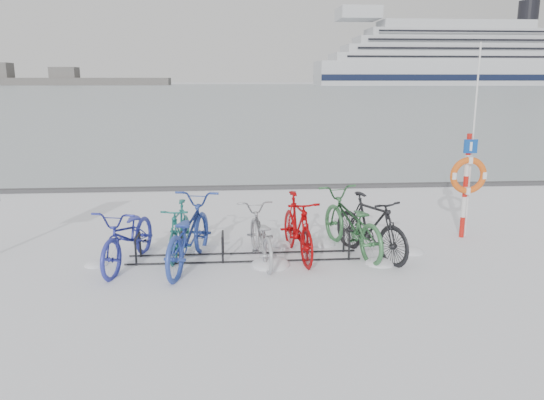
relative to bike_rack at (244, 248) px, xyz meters
The scene contains 14 objects.
ground 0.18m from the bike_rack, ahead, with size 900.00×900.00×0.00m, color white.
ice_sheet 155.00m from the bike_rack, 90.00° to the left, with size 400.00×298.00×0.02m, color #A5B2BB.
quay_edge 5.90m from the bike_rack, 90.00° to the left, with size 400.00×0.25×0.10m, color #3F3F42.
bike_rack is the anchor object (origin of this frame).
lifebuoy_station 4.53m from the bike_rack, 11.61° to the left, with size 0.71×0.22×3.70m.
cruise_ferry 255.40m from the bike_rack, 66.84° to the left, with size 124.63×23.53×40.95m.
bike_0 1.95m from the bike_rack, behind, with size 0.70×2.02×1.06m, color #2A309B.
bike_1 1.20m from the bike_rack, 165.12° to the left, with size 0.46×1.62×0.97m, color #1C6862.
bike_2 1.04m from the bike_rack, 165.47° to the right, with size 0.78×2.23×1.17m, color #273F9B.
bike_3 0.42m from the bike_rack, 17.91° to the right, with size 0.64×1.83×0.96m, color #999A9F.
bike_4 1.02m from the bike_rack, ahead, with size 0.53×1.89×1.14m, color #950406.
bike_5 1.99m from the bike_rack, ahead, with size 0.76×2.17×1.14m, color #356E3E.
bike_6 2.25m from the bike_rack, ahead, with size 0.53×1.88×1.13m, color black.
snow_drifts 1.02m from the bike_rack, ahead, with size 5.92×1.70×0.23m.
Camera 1 is at (-0.17, -8.76, 3.05)m, focal length 35.00 mm.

